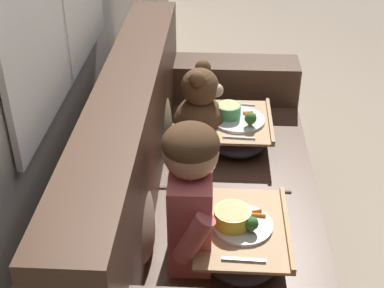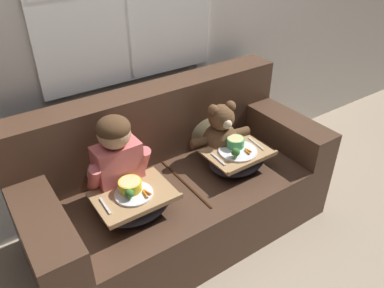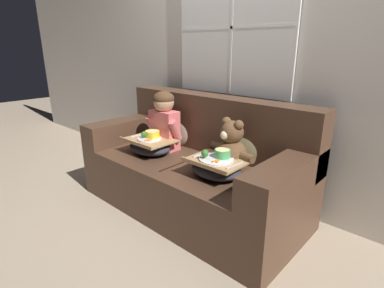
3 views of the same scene
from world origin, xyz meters
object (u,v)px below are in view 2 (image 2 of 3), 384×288
Objects in this scene: child_figure at (117,155)px; throw_pillow_behind_child at (106,157)px; teddy_bear at (221,134)px; couch at (175,186)px; throw_pillow_behind_teddy at (204,123)px; lap_tray_child at (135,202)px; lap_tray_teddy at (237,158)px.

throw_pillow_behind_child is at bearing 90.01° from child_figure.
teddy_bear is at bearing -14.86° from throw_pillow_behind_child.
teddy_bear is (0.74, -0.00, -0.12)m from child_figure.
couch is 3.63× the size of child_figure.
throw_pillow_behind_child is 0.70× the size of child_figure.
throw_pillow_behind_teddy reaches higher than lap_tray_child.
throw_pillow_behind_teddy is at bearing 89.72° from teddy_bear.
child_figure is 0.28m from lap_tray_child.
lap_tray_child is 0.74m from lap_tray_teddy.
couch is at bearing -152.47° from throw_pillow_behind_teddy.
couch is 5.49× the size of throw_pillow_behind_teddy.
throw_pillow_behind_child is at bearing 153.48° from lap_tray_teddy.
throw_pillow_behind_child is at bearing 165.14° from teddy_bear.
throw_pillow_behind_teddy is 0.86× the size of lap_tray_teddy.
child_figure reaches higher than teddy_bear.
throw_pillow_behind_teddy is (0.37, 0.19, 0.27)m from couch.
teddy_bear is (0.74, -0.20, 0.00)m from throw_pillow_behind_child.
throw_pillow_behind_teddy is 0.83m from lap_tray_child.
teddy_bear is 1.01× the size of lap_tray_child.
teddy_bear is 0.77m from lap_tray_child.
throw_pillow_behind_teddy is (0.74, 0.00, 0.00)m from throw_pillow_behind_child.
couch is 4.42× the size of teddy_bear.
child_figure is 1.23× the size of lap_tray_child.
teddy_bear is at bearing -0.35° from child_figure.
child_figure is at bearing 166.50° from lap_tray_teddy.
throw_pillow_behind_child is at bearing 180.00° from throw_pillow_behind_teddy.
child_figure is at bearing 179.65° from teddy_bear.
throw_pillow_behind_child is at bearing 89.94° from lap_tray_child.
lap_tray_teddy reaches higher than lap_tray_child.
couch is at bearing 154.51° from lap_tray_teddy.
lap_tray_teddy is (0.00, -0.37, -0.09)m from throw_pillow_behind_teddy.
child_figure is 0.75m from teddy_bear.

